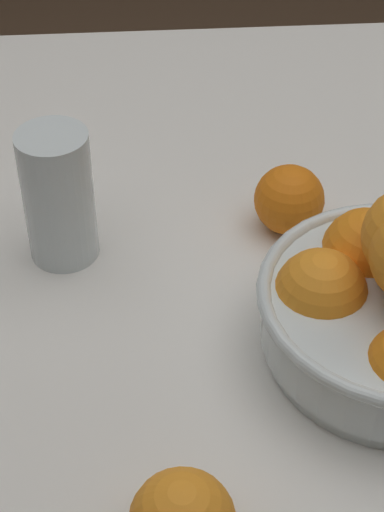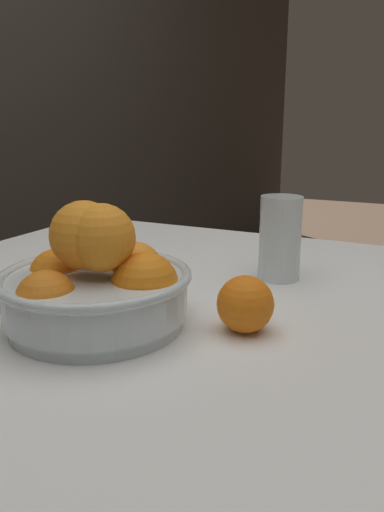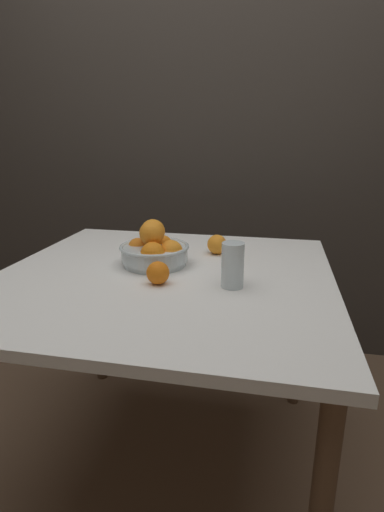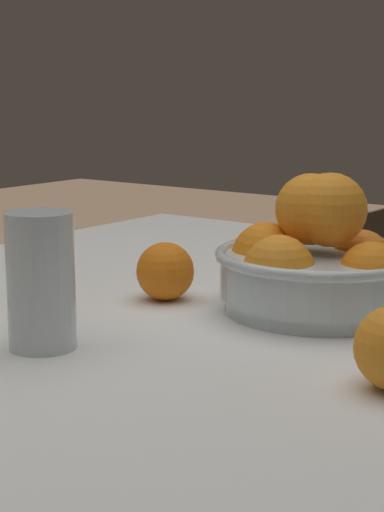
# 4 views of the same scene
# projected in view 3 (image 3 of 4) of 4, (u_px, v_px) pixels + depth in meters

# --- Properties ---
(ground_plane) EXTENTS (12.00, 12.00, 0.00)m
(ground_plane) POSITION_uv_depth(u_px,v_px,m) (168.00, 462.00, 1.50)
(ground_plane) COLOR brown
(back_wall) EXTENTS (8.00, 0.05, 2.60)m
(back_wall) POSITION_uv_depth(u_px,v_px,m) (214.00, 110.00, 2.06)
(back_wall) COLOR #38332D
(back_wall) RESTS_ON ground_plane
(dining_table) EXTENTS (1.06, 1.06, 0.76)m
(dining_table) POSITION_uv_depth(u_px,v_px,m) (164.00, 297.00, 1.31)
(dining_table) COLOR white
(dining_table) RESTS_ON ground_plane
(fruit_bowl) EXTENTS (0.23, 0.23, 0.16)m
(fruit_bowl) POSITION_uv_depth(u_px,v_px,m) (155.00, 250.00, 1.34)
(fruit_bowl) COLOR silver
(fruit_bowl) RESTS_ON dining_table
(juice_glass) EXTENTS (0.07, 0.07, 0.13)m
(juice_glass) POSITION_uv_depth(u_px,v_px,m) (233.00, 267.00, 1.15)
(juice_glass) COLOR #F4A314
(juice_glass) RESTS_ON dining_table
(orange_loose_near_bowl) EXTENTS (0.07, 0.07, 0.07)m
(orange_loose_near_bowl) POSITION_uv_depth(u_px,v_px,m) (158.00, 273.00, 1.18)
(orange_loose_near_bowl) COLOR orange
(orange_loose_near_bowl) RESTS_ON dining_table
(orange_loose_front) EXTENTS (0.07, 0.07, 0.07)m
(orange_loose_front) POSITION_uv_depth(u_px,v_px,m) (217.00, 244.00, 1.48)
(orange_loose_front) COLOR orange
(orange_loose_front) RESTS_ON dining_table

